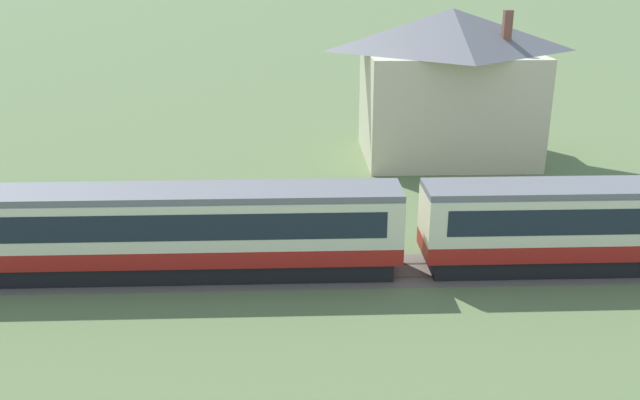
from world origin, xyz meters
TOP-DOWN VIEW (x-y plane):
  - passenger_train at (-25.16, 1.83)m, footprint 104.11×2.85m
  - railway_track at (-31.84, 1.83)m, footprint 151.90×3.60m
  - station_house_grey_roof at (-9.23, 21.08)m, footprint 12.78×10.06m

SIDE VIEW (x-z plane):
  - railway_track at x=-31.84m, z-range -0.01..0.03m
  - passenger_train at x=-25.16m, z-range 0.23..4.40m
  - station_house_grey_roof at x=-9.23m, z-range 0.17..10.79m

